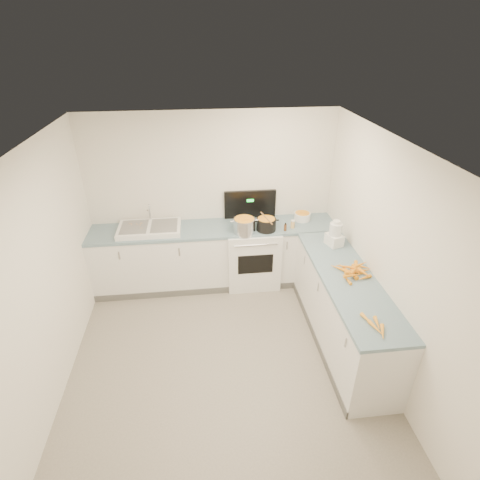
{
  "coord_description": "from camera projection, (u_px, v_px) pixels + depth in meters",
  "views": [
    {
      "loc": [
        -0.18,
        -3.03,
        3.39
      ],
      "look_at": [
        0.3,
        1.1,
        1.05
      ],
      "focal_mm": 28.0,
      "sensor_mm": 36.0,
      "label": 1
    }
  ],
  "objects": [
    {
      "name": "ceiling",
      "position": [
        219.0,
        154.0,
        3.08
      ],
      "size": [
        3.5,
        4.0,
        0.0
      ],
      "primitive_type": null,
      "rotation": [
        3.14,
        0.0,
        0.0
      ],
      "color": "white",
      "rests_on": "ground"
    },
    {
      "name": "steel_pot",
      "position": [
        244.0,
        226.0,
        5.15
      ],
      "size": [
        0.35,
        0.35,
        0.22
      ],
      "primitive_type": "cylinder",
      "rotation": [
        0.0,
        0.0,
        0.16
      ],
      "color": "silver",
      "rests_on": "stove"
    },
    {
      "name": "black_pot",
      "position": [
        266.0,
        225.0,
        5.21
      ],
      "size": [
        0.32,
        0.32,
        0.19
      ],
      "primitive_type": "cylinder",
      "rotation": [
        0.0,
        0.0,
        0.2
      ],
      "color": "black",
      "rests_on": "stove"
    },
    {
      "name": "food_processor",
      "position": [
        335.0,
        235.0,
        4.81
      ],
      "size": [
        0.23,
        0.25,
        0.35
      ],
      "color": "white",
      "rests_on": "counter_right"
    },
    {
      "name": "extract_bottle",
      "position": [
        285.0,
        228.0,
        5.21
      ],
      "size": [
        0.04,
        0.04,
        0.09
      ],
      "primitive_type": "cylinder",
      "color": "#593319",
      "rests_on": "counter_back"
    },
    {
      "name": "stove",
      "position": [
        252.0,
        253.0,
        5.59
      ],
      "size": [
        0.76,
        0.65,
        1.36
      ],
      "color": "white",
      "rests_on": "ground"
    },
    {
      "name": "floor",
      "position": [
        225.0,
        367.0,
        4.31
      ],
      "size": [
        3.5,
        4.0,
        0.0
      ],
      "primitive_type": null,
      "color": "gray",
      "rests_on": "ground"
    },
    {
      "name": "peelings",
      "position": [
        137.0,
        225.0,
        5.21
      ],
      "size": [
        0.21,
        0.19,
        0.01
      ],
      "color": "tan",
      "rests_on": "sink"
    },
    {
      "name": "wall_left",
      "position": [
        37.0,
        291.0,
        3.52
      ],
      "size": [
        0.0,
        4.0,
        2.5
      ],
      "primitive_type": null,
      "rotation": [
        1.57,
        0.0,
        1.57
      ],
      "color": "white",
      "rests_on": "ground"
    },
    {
      "name": "mixing_bowl",
      "position": [
        302.0,
        216.0,
        5.5
      ],
      "size": [
        0.28,
        0.28,
        0.11
      ],
      "primitive_type": "cylinder",
      "rotation": [
        0.0,
        0.0,
        -0.2
      ],
      "color": "white",
      "rests_on": "counter_back"
    },
    {
      "name": "counter_right",
      "position": [
        343.0,
        309.0,
        4.48
      ],
      "size": [
        0.62,
        2.2,
        0.94
      ],
      "color": "white",
      "rests_on": "ground"
    },
    {
      "name": "wooden_spoon",
      "position": [
        266.0,
        218.0,
        5.16
      ],
      "size": [
        0.11,
        0.4,
        0.02
      ],
      "primitive_type": "cylinder",
      "rotation": [
        1.57,
        0.0,
        0.22
      ],
      "color": "#AD7A47",
      "rests_on": "black_pot"
    },
    {
      "name": "counter_back",
      "position": [
        215.0,
        255.0,
        5.55
      ],
      "size": [
        3.5,
        0.62,
        0.94
      ],
      "color": "white",
      "rests_on": "ground"
    },
    {
      "name": "carrot_pile",
      "position": [
        355.0,
        270.0,
        4.3
      ],
      "size": [
        0.45,
        0.41,
        0.09
      ],
      "color": "orange",
      "rests_on": "counter_right"
    },
    {
      "name": "peeled_carrots",
      "position": [
        376.0,
        325.0,
        3.52
      ],
      "size": [
        0.17,
        0.36,
        0.04
      ],
      "color": "#FFA026",
      "rests_on": "counter_right"
    },
    {
      "name": "wall_back",
      "position": [
        212.0,
        199.0,
        5.42
      ],
      "size": [
        3.5,
        0.0,
        2.5
      ],
      "primitive_type": null,
      "rotation": [
        1.57,
        0.0,
        0.0
      ],
      "color": "white",
      "rests_on": "ground"
    },
    {
      "name": "wall_right",
      "position": [
        391.0,
        267.0,
        3.87
      ],
      "size": [
        0.0,
        4.0,
        2.5
      ],
      "primitive_type": null,
      "rotation": [
        1.57,
        0.0,
        -1.57
      ],
      "color": "white",
      "rests_on": "ground"
    },
    {
      "name": "spice_jar",
      "position": [
        293.0,
        225.0,
        5.28
      ],
      "size": [
        0.06,
        0.06,
        0.1
      ],
      "primitive_type": "cylinder",
      "color": "#E5B266",
      "rests_on": "counter_back"
    },
    {
      "name": "sink",
      "position": [
        150.0,
        228.0,
        5.21
      ],
      "size": [
        0.86,
        0.52,
        0.31
      ],
      "color": "white",
      "rests_on": "counter_back"
    }
  ]
}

